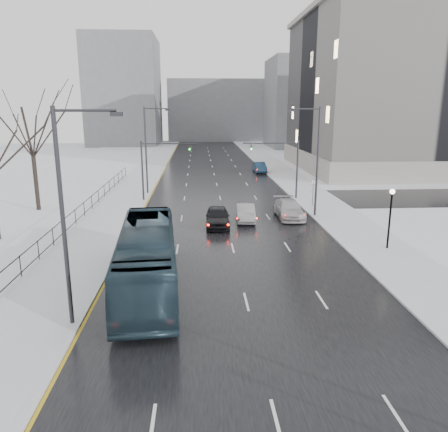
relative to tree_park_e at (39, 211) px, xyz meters
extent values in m
cube|color=black|center=(18.20, 16.00, 0.02)|extent=(16.00, 150.00, 0.04)
cube|color=black|center=(18.20, 4.00, 0.02)|extent=(130.00, 10.00, 0.04)
cube|color=silver|center=(7.70, 16.00, 0.08)|extent=(5.00, 150.00, 0.16)
cube|color=silver|center=(28.70, 16.00, 0.08)|extent=(5.00, 150.00, 0.16)
cube|color=white|center=(-1.80, 16.00, 0.06)|extent=(14.00, 150.00, 0.12)
cube|color=black|center=(5.20, -14.00, 1.41)|extent=(0.04, 70.00, 0.05)
cube|color=black|center=(5.20, -14.00, 0.41)|extent=(0.04, 70.00, 0.05)
cylinder|color=black|center=(5.20, -14.00, 0.81)|extent=(0.06, 0.06, 1.30)
cylinder|color=#2D2D33|center=(26.60, -4.00, 5.00)|extent=(0.20, 0.20, 10.00)
cylinder|color=#2D2D33|center=(25.30, -4.00, 9.80)|extent=(2.60, 0.12, 0.12)
cube|color=#2D2D33|center=(24.00, -4.00, 9.65)|extent=(0.50, 0.25, 0.18)
cylinder|color=#2D2D33|center=(9.80, -24.00, 5.00)|extent=(0.20, 0.20, 10.00)
cylinder|color=#2D2D33|center=(11.10, -24.00, 9.80)|extent=(2.60, 0.12, 0.12)
cube|color=#2D2D33|center=(12.40, -24.00, 9.65)|extent=(0.50, 0.25, 0.18)
cylinder|color=#2D2D33|center=(9.80, 8.00, 5.00)|extent=(0.20, 0.20, 10.00)
cylinder|color=#2D2D33|center=(11.10, 8.00, 9.80)|extent=(2.60, 0.12, 0.12)
cube|color=#2D2D33|center=(12.40, 8.00, 9.65)|extent=(0.50, 0.25, 0.18)
cylinder|color=black|center=(29.20, -14.00, 2.16)|extent=(0.14, 0.14, 4.00)
sphere|color=#FFE5B2|center=(29.20, -14.00, 4.26)|extent=(0.36, 0.36, 0.36)
cylinder|color=#2D2D33|center=(26.60, 4.00, 3.25)|extent=(0.20, 0.20, 6.50)
cylinder|color=#2D2D33|center=(23.60, 4.00, 6.20)|extent=(6.00, 0.12, 0.12)
imported|color=#2D2D33|center=(21.50, 4.00, 5.60)|extent=(0.15, 0.18, 0.90)
sphere|color=#19FF33|center=(21.50, 3.85, 5.60)|extent=(0.16, 0.16, 0.16)
cylinder|color=#2D2D33|center=(9.80, 4.00, 3.25)|extent=(0.20, 0.20, 6.50)
cylinder|color=#2D2D33|center=(12.80, 4.00, 6.20)|extent=(6.00, 0.12, 0.12)
imported|color=#2D2D33|center=(14.90, 4.00, 5.60)|extent=(0.15, 0.18, 0.90)
sphere|color=#19FF33|center=(14.90, 3.85, 5.60)|extent=(0.16, 0.16, 0.16)
cylinder|color=#2D2D33|center=(27.40, 0.00, 1.41)|extent=(0.06, 0.06, 2.50)
cylinder|color=white|center=(27.40, 0.00, 2.56)|extent=(0.60, 0.03, 0.60)
torus|color=#B20C0C|center=(27.40, 0.00, 2.56)|extent=(0.58, 0.06, 0.58)
cube|color=gray|center=(53.20, 28.00, 12.00)|extent=(40.00, 30.00, 24.00)
cube|color=gray|center=(53.20, 28.00, 24.40)|extent=(41.00, 31.00, 0.80)
cube|color=gray|center=(53.20, 28.00, 1.50)|extent=(40.60, 30.60, 3.00)
cube|color=slate|center=(46.20, 71.00, 11.00)|extent=(24.00, 20.00, 22.00)
cube|color=slate|center=(-3.80, 81.00, 14.00)|extent=(18.00, 22.00, 28.00)
cube|color=slate|center=(22.20, 96.00, 9.00)|extent=(30.00, 18.00, 18.00)
imported|color=#213641|center=(12.89, -19.90, 1.82)|extent=(3.98, 12.97, 3.56)
imported|color=black|center=(17.38, -6.96, 0.88)|extent=(2.10, 4.98, 1.68)
imported|color=gray|center=(19.96, -5.21, 0.79)|extent=(1.81, 4.64, 1.51)
imported|color=#B2B0B5|center=(24.06, -4.32, 0.85)|extent=(2.33, 5.59, 1.62)
imported|color=navy|center=(25.40, 24.61, 0.82)|extent=(1.87, 4.80, 1.56)
camera|label=1|loc=(15.78, -42.97, 9.92)|focal=35.00mm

